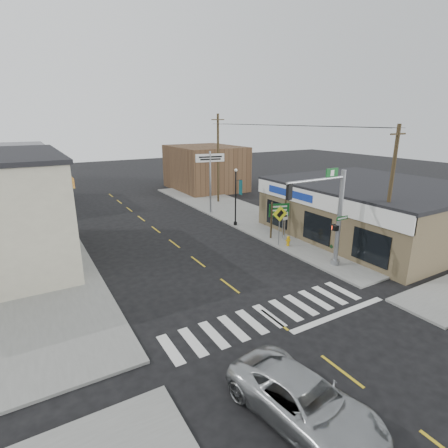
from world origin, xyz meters
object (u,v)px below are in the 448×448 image
bare_tree (343,196)px  utility_pole_near (389,197)px  guide_sign (279,214)px  lamp_post (236,193)px  fire_hydrant (288,240)px  traffic_signal_pole (332,210)px  utility_pole_far (218,158)px  dance_center_sign (210,166)px  suv (304,401)px

bare_tree → utility_pole_near: bearing=-92.8°
guide_sign → bare_tree: 5.01m
lamp_post → fire_hydrant: bearing=-74.0°
fire_hydrant → lamp_post: bearing=94.3°
traffic_signal_pole → lamp_post: traffic_signal_pole is taller
fire_hydrant → utility_pole_far: (2.66, 14.99, 4.41)m
fire_hydrant → utility_pole_near: utility_pole_near is taller
fire_hydrant → dance_center_sign: 11.97m
fire_hydrant → utility_pole_far: size_ratio=0.08×
guide_sign → fire_hydrant: size_ratio=3.86×
traffic_signal_pole → bare_tree: 3.75m
traffic_signal_pole → utility_pole_far: (3.03, 19.10, 1.15)m
dance_center_sign → utility_pole_far: (3.00, 3.76, 0.27)m
utility_pole_near → suv: bearing=-157.8°
bare_tree → guide_sign: bearing=117.8°
guide_sign → utility_pole_near: utility_pole_near is taller
utility_pole_far → dance_center_sign: bearing=-136.0°
traffic_signal_pole → fire_hydrant: traffic_signal_pole is taller
suv → traffic_signal_pole: (9.24, 7.90, 3.07)m
guide_sign → lamp_post: size_ratio=0.59×
bare_tree → utility_pole_far: 17.13m
fire_hydrant → lamp_post: lamp_post is taller
fire_hydrant → traffic_signal_pole: bearing=-95.1°
utility_pole_near → utility_pole_far: (0.03, 20.69, 0.41)m
fire_hydrant → utility_pole_far: 15.85m
suv → guide_sign: size_ratio=1.80×
traffic_signal_pole → guide_sign: 6.44m
utility_pole_near → lamp_post: bearing=99.4°
dance_center_sign → utility_pole_far: 4.82m
fire_hydrant → lamp_post: (-0.48, 6.33, 2.44)m
dance_center_sign → bare_tree: size_ratio=1.25×
dance_center_sign → fire_hydrant: bearing=-77.1°
fire_hydrant → bare_tree: bearing=-36.9°
traffic_signal_pole → utility_pole_near: size_ratio=0.72×
utility_pole_far → suv: bearing=-121.9°
lamp_post → dance_center_sign: 5.19m
guide_sign → bare_tree: size_ratio=0.60×
traffic_signal_pole → dance_center_sign: (0.03, 15.34, 0.88)m
utility_pole_far → bare_tree: bearing=-96.9°
traffic_signal_pole → utility_pole_near: bearing=-29.0°
suv → traffic_signal_pole: bearing=31.3°
traffic_signal_pole → utility_pole_near: 3.48m
lamp_post → utility_pole_near: utility_pole_near is taller
suv → traffic_signal_pole: size_ratio=0.84×
fire_hydrant → guide_sign: bearing=71.8°
guide_sign → utility_pole_far: 13.48m
suv → fire_hydrant: bearing=42.1°
guide_sign → utility_pole_far: utility_pole_far is taller
bare_tree → utility_pole_far: (-0.15, 17.10, 1.06)m
guide_sign → fire_hydrant: bearing=-90.8°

